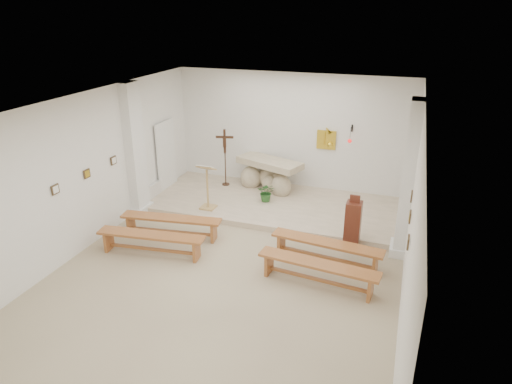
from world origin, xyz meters
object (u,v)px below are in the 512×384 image
at_px(bench_left_front, 171,222).
at_px(crucifix_stand, 225,153).
at_px(altar, 269,177).
at_px(lectern, 207,187).
at_px(donation_pedestal, 353,225).
at_px(bench_right_front, 327,247).
at_px(bench_right_second, 318,268).
at_px(bench_left_second, 151,239).

bearing_deg(bench_left_front, crucifix_stand, 81.08).
bearing_deg(altar, lectern, -100.95).
relative_size(lectern, bench_left_front, 0.51).
bearing_deg(donation_pedestal, crucifix_stand, 150.15).
height_order(bench_right_front, bench_right_second, same).
distance_m(altar, lectern, 2.20).
height_order(altar, donation_pedestal, donation_pedestal).
xyz_separation_m(lectern, bench_right_second, (3.51, -2.43, -0.39)).
xyz_separation_m(donation_pedestal, bench_right_second, (-0.42, -1.80, -0.19)).
bearing_deg(crucifix_stand, bench_right_second, -62.24).
relative_size(bench_left_front, bench_right_second, 1.00).
bearing_deg(altar, donation_pedestal, -21.87).
relative_size(crucifix_stand, bench_left_second, 0.70).
distance_m(bench_right_front, bench_right_second, 0.92).
xyz_separation_m(crucifix_stand, donation_pedestal, (4.14, -2.40, -0.57)).
bearing_deg(bench_left_front, lectern, 71.87).
bearing_deg(crucifix_stand, bench_right_front, -55.19).
relative_size(crucifix_stand, bench_right_front, 0.70).
height_order(donation_pedestal, bench_left_front, donation_pedestal).
bearing_deg(bench_left_second, crucifix_stand, 82.49).
xyz_separation_m(altar, bench_left_second, (-1.39, -4.31, -0.15)).
bearing_deg(lectern, bench_left_second, -95.65).
bearing_deg(bench_left_second, lectern, 76.88).
height_order(lectern, bench_left_front, lectern).
bearing_deg(bench_right_front, bench_right_second, -83.41).
relative_size(lectern, donation_pedestal, 0.97).
xyz_separation_m(bench_left_second, bench_right_second, (3.78, 0.00, 0.00)).
distance_m(bench_left_front, bench_right_front, 3.78).
bearing_deg(crucifix_stand, bench_left_front, -104.79).
height_order(bench_left_front, bench_right_front, same).
bearing_deg(lectern, bench_right_front, -22.55).
bearing_deg(altar, crucifix_stand, -155.49).
height_order(lectern, donation_pedestal, lectern).
distance_m(lectern, bench_left_front, 1.58).
xyz_separation_m(crucifix_stand, bench_right_front, (3.72, -3.28, -0.76)).
relative_size(lectern, bench_left_second, 0.51).
height_order(lectern, bench_left_second, lectern).
distance_m(lectern, bench_right_second, 4.28).
bearing_deg(bench_right_front, lectern, 163.30).
distance_m(lectern, crucifix_stand, 1.82).
bearing_deg(crucifix_stand, bench_left_second, -104.57).
bearing_deg(bench_right_second, bench_left_second, -173.74).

